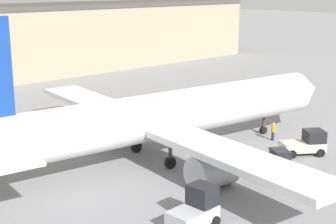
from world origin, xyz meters
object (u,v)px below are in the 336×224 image
Objects in this scene: airplane at (158,117)px; baggage_tug at (306,143)px; ground_crew_worker at (273,131)px; belt_loader_truck at (273,165)px; pushback_tug at (196,209)px.

airplane is 9.91× the size of baggage_tug.
ground_crew_worker is 9.36m from belt_loader_truck.
airplane is at bearing 176.54° from ground_crew_worker.
ground_crew_worker is at bearing 19.66° from pushback_tug.
airplane is 12.43m from baggage_tug.
belt_loader_truck reaches higher than ground_crew_worker.
belt_loader_truck reaches higher than baggage_tug.
airplane is 12.60× the size of pushback_tug.
belt_loader_truck is 1.05× the size of pushback_tug.
ground_crew_worker is (10.78, -3.39, -2.54)m from airplane.
belt_loader_truck is at bearing -130.82° from ground_crew_worker.
airplane is 23.09× the size of ground_crew_worker.
baggage_tug is at bearing 7.57° from pushback_tug.
baggage_tug is at bearing 43.90° from belt_loader_truck.
airplane reaches higher than belt_loader_truck.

